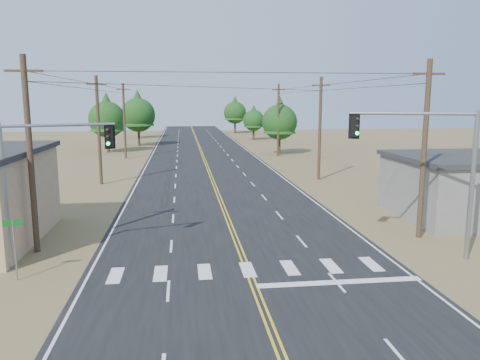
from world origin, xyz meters
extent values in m
cube|color=black|center=(0.00, 30.00, 0.01)|extent=(15.00, 200.00, 0.02)
cylinder|color=#4C3826|center=(-10.50, 12.00, 5.00)|extent=(0.30, 0.30, 10.00)
cube|color=#4C3826|center=(-10.50, 12.00, 9.20)|extent=(1.80, 0.12, 0.12)
cylinder|color=#4C3826|center=(-10.50, 32.00, 5.00)|extent=(0.30, 0.30, 10.00)
cube|color=#4C3826|center=(-10.50, 32.00, 9.20)|extent=(1.80, 0.12, 0.12)
cylinder|color=#4C3826|center=(-10.50, 52.00, 5.00)|extent=(0.30, 0.30, 10.00)
cube|color=#4C3826|center=(-10.50, 52.00, 9.20)|extent=(1.80, 0.12, 0.12)
cylinder|color=#4C3826|center=(10.50, 12.00, 5.00)|extent=(0.30, 0.30, 10.00)
cube|color=#4C3826|center=(10.50, 12.00, 9.20)|extent=(1.80, 0.12, 0.12)
cylinder|color=#4C3826|center=(10.50, 32.00, 5.00)|extent=(0.30, 0.30, 10.00)
cube|color=#4C3826|center=(10.50, 32.00, 9.20)|extent=(1.80, 0.12, 0.12)
cylinder|color=#4C3826|center=(10.50, 52.00, 5.00)|extent=(0.30, 0.30, 10.00)
cube|color=#4C3826|center=(10.50, 52.00, 9.20)|extent=(1.80, 0.12, 0.12)
cylinder|color=gray|center=(-11.00, 9.61, 3.27)|extent=(0.22, 0.22, 6.54)
cylinder|color=gray|center=(-8.58, 10.35, 6.63)|extent=(4.88, 1.64, 0.15)
cube|color=black|center=(-6.43, 11.02, 6.03)|extent=(0.40, 0.36, 1.03)
sphere|color=black|center=(-6.48, 10.86, 6.35)|extent=(0.19, 0.19, 0.19)
sphere|color=black|center=(-6.48, 10.86, 6.03)|extent=(0.19, 0.19, 0.19)
sphere|color=#0CE533|center=(-6.48, 10.86, 5.70)|extent=(0.19, 0.19, 0.19)
cylinder|color=gray|center=(11.00, 8.21, 3.52)|extent=(0.24, 0.24, 7.04)
cylinder|color=gray|center=(11.00, 8.21, 7.04)|extent=(0.18, 0.18, 0.60)
cylinder|color=gray|center=(8.28, 9.41, 7.14)|extent=(5.50, 2.55, 0.16)
cube|color=black|center=(5.84, 10.49, 6.49)|extent=(0.44, 0.42, 1.11)
sphere|color=black|center=(5.92, 10.32, 6.84)|extent=(0.20, 0.20, 0.20)
sphere|color=black|center=(5.92, 10.32, 6.49)|extent=(0.20, 0.20, 0.20)
sphere|color=#0CE533|center=(5.92, 10.32, 6.13)|extent=(0.20, 0.20, 0.20)
cylinder|color=gray|center=(-10.19, 8.00, 1.35)|extent=(0.06, 0.06, 2.71)
cube|color=#0C5919|center=(-10.19, 8.00, 2.60)|extent=(0.81, 0.17, 0.27)
cylinder|color=#3F2D1E|center=(-13.91, 59.56, 1.62)|extent=(0.45, 0.45, 3.24)
cone|color=#1C4313|center=(-13.91, 59.56, 6.12)|extent=(5.04, 5.04, 5.76)
sphere|color=#1C4313|center=(-13.91, 59.56, 4.95)|extent=(5.40, 5.40, 5.40)
cylinder|color=#3F2D1E|center=(-10.23, 69.48, 1.73)|extent=(0.42, 0.42, 3.46)
cone|color=#1C4313|center=(-10.23, 69.48, 6.53)|extent=(5.38, 5.38, 6.15)
sphere|color=#1C4313|center=(-10.23, 69.48, 5.28)|extent=(5.76, 5.76, 5.76)
cylinder|color=#3F2D1E|center=(-11.80, 86.82, 1.47)|extent=(0.45, 0.45, 2.94)
cone|color=#1C4313|center=(-11.80, 86.82, 5.55)|extent=(4.57, 4.57, 5.23)
sphere|color=#1C4313|center=(-11.80, 86.82, 4.49)|extent=(4.90, 4.90, 4.90)
cylinder|color=#3F2D1E|center=(11.16, 54.17, 1.52)|extent=(0.40, 0.40, 3.04)
cone|color=#1C4313|center=(11.16, 54.17, 5.75)|extent=(4.74, 4.74, 5.41)
sphere|color=#1C4313|center=(11.16, 54.17, 4.65)|extent=(5.07, 5.07, 5.07)
cylinder|color=#3F2D1E|center=(11.26, 79.37, 1.26)|extent=(0.41, 0.41, 2.52)
cone|color=#1C4313|center=(11.26, 79.37, 4.75)|extent=(3.92, 3.92, 4.47)
sphere|color=#1C4313|center=(11.26, 79.37, 3.85)|extent=(4.19, 4.19, 4.19)
cylinder|color=#3F2D1E|center=(9.78, 98.91, 1.59)|extent=(0.44, 0.44, 3.18)
cone|color=#1C4313|center=(9.78, 98.91, 6.00)|extent=(4.94, 4.94, 5.65)
sphere|color=#1C4313|center=(9.78, 98.91, 4.86)|extent=(5.30, 5.30, 5.30)
camera|label=1|loc=(-2.91, -12.49, 7.79)|focal=35.00mm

